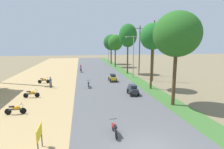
{
  "coord_description": "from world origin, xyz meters",
  "views": [
    {
      "loc": [
        -3.65,
        -8.86,
        6.23
      ],
      "look_at": [
        0.88,
        16.94,
        1.7
      ],
      "focal_mm": 28.68,
      "sensor_mm": 36.0,
      "label": 1
    }
  ],
  "objects_px": {
    "motorbike_ahead_second": "(114,128)",
    "motorbike_ahead_fourth": "(81,69)",
    "parked_motorbike_nearest": "(16,109)",
    "utility_pole_near": "(153,50)",
    "parked_motorbike_third": "(44,80)",
    "median_tree_fifth": "(111,42)",
    "median_tree_nearest": "(177,35)",
    "street_signboard": "(39,134)",
    "streetlamp_near": "(133,54)",
    "median_tree_second": "(153,37)",
    "utility_pole_far": "(140,50)",
    "car_sedan_yellow": "(113,77)",
    "motorbike_ahead_third": "(88,84)",
    "median_tree_third": "(128,36)",
    "streetlamp_mid": "(108,49)",
    "median_tree_fourth": "(115,43)",
    "pedestrian_on_shoulder": "(50,82)",
    "car_hatchback_charcoal": "(133,89)",
    "parked_motorbike_second": "(32,93)"
  },
  "relations": [
    {
      "from": "utility_pole_near",
      "to": "median_tree_fourth",
      "type": "bearing_deg",
      "value": 97.99
    },
    {
      "from": "streetlamp_mid",
      "to": "utility_pole_near",
      "type": "distance_m",
      "value": 33.02
    },
    {
      "from": "median_tree_fourth",
      "to": "median_tree_fifth",
      "type": "xyz_separation_m",
      "value": [
        0.11,
        7.27,
        0.08
      ]
    },
    {
      "from": "median_tree_nearest",
      "to": "utility_pole_near",
      "type": "relative_size",
      "value": 0.93
    },
    {
      "from": "parked_motorbike_nearest",
      "to": "median_tree_second",
      "type": "xyz_separation_m",
      "value": [
        15.24,
        6.63,
        6.57
      ]
    },
    {
      "from": "parked_motorbike_third",
      "to": "median_tree_nearest",
      "type": "distance_m",
      "value": 20.76
    },
    {
      "from": "streetlamp_mid",
      "to": "motorbike_ahead_fourth",
      "type": "distance_m",
      "value": 23.84
    },
    {
      "from": "streetlamp_mid",
      "to": "motorbike_ahead_second",
      "type": "bearing_deg",
      "value": -98.4
    },
    {
      "from": "streetlamp_mid",
      "to": "utility_pole_far",
      "type": "relative_size",
      "value": 0.78
    },
    {
      "from": "median_tree_second",
      "to": "motorbike_ahead_third",
      "type": "distance_m",
      "value": 10.94
    },
    {
      "from": "parked_motorbike_second",
      "to": "car_sedan_yellow",
      "type": "bearing_deg",
      "value": 33.93
    },
    {
      "from": "median_tree_nearest",
      "to": "motorbike_ahead_third",
      "type": "bearing_deg",
      "value": 132.63
    },
    {
      "from": "utility_pole_near",
      "to": "street_signboard",
      "type": "bearing_deg",
      "value": -128.68
    },
    {
      "from": "median_tree_fourth",
      "to": "utility_pole_near",
      "type": "height_order",
      "value": "utility_pole_near"
    },
    {
      "from": "median_tree_second",
      "to": "utility_pole_far",
      "type": "distance_m",
      "value": 11.32
    },
    {
      "from": "parked_motorbike_second",
      "to": "streetlamp_mid",
      "type": "relative_size",
      "value": 0.24
    },
    {
      "from": "median_tree_nearest",
      "to": "median_tree_third",
      "type": "relative_size",
      "value": 0.91
    },
    {
      "from": "motorbike_ahead_fourth",
      "to": "motorbike_ahead_third",
      "type": "bearing_deg",
      "value": -85.92
    },
    {
      "from": "street_signboard",
      "to": "utility_pole_far",
      "type": "distance_m",
      "value": 27.79
    },
    {
      "from": "median_tree_second",
      "to": "motorbike_ahead_second",
      "type": "bearing_deg",
      "value": -122.16
    },
    {
      "from": "median_tree_fourth",
      "to": "median_tree_second",
      "type": "bearing_deg",
      "value": -89.17
    },
    {
      "from": "median_tree_third",
      "to": "median_tree_fifth",
      "type": "distance_m",
      "value": 18.38
    },
    {
      "from": "pedestrian_on_shoulder",
      "to": "utility_pole_near",
      "type": "relative_size",
      "value": 0.16
    },
    {
      "from": "streetlamp_near",
      "to": "utility_pole_near",
      "type": "relative_size",
      "value": 0.76
    },
    {
      "from": "pedestrian_on_shoulder",
      "to": "car_hatchback_charcoal",
      "type": "bearing_deg",
      "value": -27.4
    },
    {
      "from": "parked_motorbike_nearest",
      "to": "pedestrian_on_shoulder",
      "type": "bearing_deg",
      "value": 81.04
    },
    {
      "from": "car_sedan_yellow",
      "to": "motorbike_ahead_third",
      "type": "bearing_deg",
      "value": -139.71
    },
    {
      "from": "median_tree_nearest",
      "to": "car_hatchback_charcoal",
      "type": "distance_m",
      "value": 8.16
    },
    {
      "from": "median_tree_third",
      "to": "motorbike_ahead_second",
      "type": "distance_m",
      "value": 26.76
    },
    {
      "from": "parked_motorbike_nearest",
      "to": "parked_motorbike_second",
      "type": "xyz_separation_m",
      "value": [
        0.07,
        5.03,
        0.0
      ]
    },
    {
      "from": "streetlamp_mid",
      "to": "motorbike_ahead_second",
      "type": "distance_m",
      "value": 50.29
    },
    {
      "from": "median_tree_fourth",
      "to": "car_sedan_yellow",
      "type": "xyz_separation_m",
      "value": [
        -4.02,
        -18.38,
        -5.75
      ]
    },
    {
      "from": "car_hatchback_charcoal",
      "to": "median_tree_fifth",
      "type": "bearing_deg",
      "value": 84.77
    },
    {
      "from": "pedestrian_on_shoulder",
      "to": "motorbike_ahead_third",
      "type": "distance_m",
      "value": 5.32
    },
    {
      "from": "parked_motorbike_nearest",
      "to": "parked_motorbike_third",
      "type": "relative_size",
      "value": 1.0
    },
    {
      "from": "pedestrian_on_shoulder",
      "to": "utility_pole_near",
      "type": "distance_m",
      "value": 16.74
    },
    {
      "from": "streetlamp_near",
      "to": "car_sedan_yellow",
      "type": "bearing_deg",
      "value": -146.96
    },
    {
      "from": "motorbike_ahead_second",
      "to": "parked_motorbike_third",
      "type": "bearing_deg",
      "value": 113.98
    },
    {
      "from": "median_tree_nearest",
      "to": "median_tree_fifth",
      "type": "bearing_deg",
      "value": 89.87
    },
    {
      "from": "utility_pole_near",
      "to": "utility_pole_far",
      "type": "xyz_separation_m",
      "value": [
        -0.38,
        5.95,
        -0.13
      ]
    },
    {
      "from": "parked_motorbike_nearest",
      "to": "utility_pole_near",
      "type": "bearing_deg",
      "value": 33.5
    },
    {
      "from": "median_tree_fourth",
      "to": "median_tree_fifth",
      "type": "relative_size",
      "value": 0.96
    },
    {
      "from": "street_signboard",
      "to": "streetlamp_near",
      "type": "bearing_deg",
      "value": 60.79
    },
    {
      "from": "car_sedan_yellow",
      "to": "median_tree_fourth",
      "type": "bearing_deg",
      "value": 77.65
    },
    {
      "from": "median_tree_fifth",
      "to": "median_tree_nearest",
      "type": "bearing_deg",
      "value": -90.13
    },
    {
      "from": "median_tree_fifth",
      "to": "car_hatchback_charcoal",
      "type": "xyz_separation_m",
      "value": [
        -3.1,
        -33.86,
        -5.83
      ]
    },
    {
      "from": "motorbike_ahead_second",
      "to": "motorbike_ahead_fourth",
      "type": "bearing_deg",
      "value": 94.4
    },
    {
      "from": "parked_motorbike_nearest",
      "to": "motorbike_ahead_third",
      "type": "xyz_separation_m",
      "value": [
        6.75,
        8.8,
        0.02
      ]
    },
    {
      "from": "median_tree_nearest",
      "to": "motorbike_ahead_fourth",
      "type": "relative_size",
      "value": 5.13
    },
    {
      "from": "streetlamp_mid",
      "to": "parked_motorbike_third",
      "type": "bearing_deg",
      "value": -115.63
    }
  ]
}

